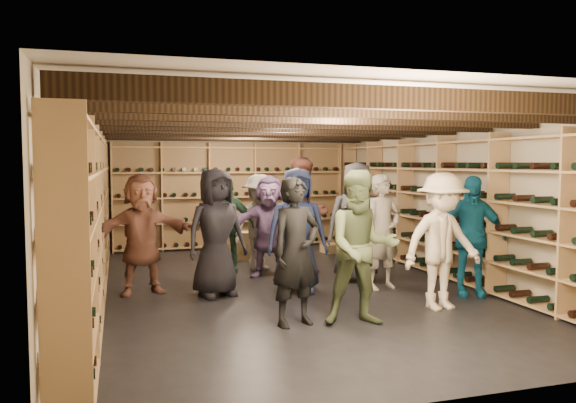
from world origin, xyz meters
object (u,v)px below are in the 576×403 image
Objects in this scene: person_6 at (297,230)px; person_2 at (362,248)px; person_3 at (442,241)px; person_4 at (470,236)px; person_0 at (216,232)px; person_10 at (226,225)px; person_7 at (383,232)px; crate_loose at (335,248)px; person_11 at (269,226)px; person_8 at (304,217)px; person_12 at (356,222)px; person_9 at (260,222)px; person_1 at (296,252)px; person_5 at (142,234)px; crate_stack_left at (239,246)px; crate_stack_right at (237,248)px.

person_2 is at bearing -74.15° from person_6.
person_3 is 0.88m from person_4.
person_0 reaches higher than person_10.
person_3 is at bearing -35.16° from person_6.
person_0 is at bearing 159.32° from person_7.
person_6 reaches higher than crate_loose.
person_0 reaches higher than person_7.
person_6 is (-0.21, 1.64, 0.00)m from person_2.
person_6 reaches higher than person_11.
crate_loose is at bearing 37.89° from person_8.
person_12 is at bearing -65.93° from person_8.
person_0 is 1.08× the size of person_9.
person_6 is at bearing 55.52° from person_1.
person_5 is at bearing 174.05° from person_6.
crate_loose is at bearing 83.09° from person_2.
person_10 is (-0.41, -1.00, 0.50)m from crate_stack_left.
person_3 reaches higher than crate_stack_right.
person_5 is 2.02m from person_11.
crate_stack_right is at bearing 47.51° from person_5.
person_11 is (0.99, 1.01, -0.06)m from person_0.
crate_stack_right is 1.93m from crate_loose.
person_12 is (-0.68, -2.56, 0.80)m from crate_loose.
crate_stack_right is 2.99m from person_12.
person_2 is 1.06× the size of person_4.
crate_stack_right is at bearing 89.95° from person_8.
person_3 is 1.79m from person_12.
person_4 reaches higher than crate_stack_left.
crate_stack_right is at bearing 134.32° from person_12.
person_8 is at bearing 53.30° from person_1.
person_6 is (0.19, -3.05, 0.67)m from crate_stack_right.
person_9 is at bearing 111.46° from person_7.
person_12 is (1.54, 1.89, 0.08)m from person_1.
person_0 is 1.42m from person_11.
person_9 is at bearing 42.01° from person_0.
person_2 is (0.69, -0.18, 0.04)m from person_1.
person_5 is at bearing -143.01° from person_11.
person_0 is 1.05× the size of person_1.
person_0 is (-0.83, -2.56, 0.59)m from crate_stack_left.
crate_stack_left is 0.33× the size of person_2.
crate_stack_left is 0.33× the size of person_0.
person_10 is at bearing 156.41° from person_9.
person_4 is 2.96m from person_11.
person_10 reaches higher than crate_stack_right.
person_1 is 0.98× the size of person_3.
person_0 reaches higher than person_4.
person_9 is at bearing 11.59° from person_10.
person_5 is (-3.75, -2.46, 0.72)m from crate_loose.
person_4 is at bearing -31.33° from person_12.
person_12 reaches higher than crate_stack_left.
person_5 reaches higher than person_1.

